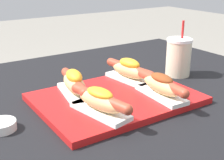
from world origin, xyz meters
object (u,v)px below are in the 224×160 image
Objects in this scene: serving_tray at (116,98)px; drink_cup at (179,57)px; hot_dog_1 at (161,86)px; sauce_bowl at (1,125)px; hot_dog_0 at (100,101)px; hot_dog_3 at (129,70)px; hot_dog_2 at (74,84)px.

drink_cup reaches higher than serving_tray.
hot_dog_1 is (0.10, -0.08, 0.04)m from serving_tray.
sauce_bowl is at bearing -174.86° from drink_cup.
hot_dog_0 is 0.99× the size of hot_dog_3.
hot_dog_0 reaches higher than serving_tray.
hot_dog_2 is 0.99× the size of hot_dog_3.
drink_cup is (0.40, 0.00, 0.01)m from hot_dog_2.
hot_dog_3 is at bearing 37.07° from hot_dog_0.
hot_dog_2 is at bearing 89.40° from hot_dog_0.
drink_cup reaches higher than hot_dog_3.
serving_tray is at bearing -167.95° from drink_cup.
serving_tray is at bearing -34.30° from hot_dog_2.
hot_dog_0 is 0.20m from hot_dog_1.
hot_dog_3 is at bearing 36.87° from serving_tray.
hot_dog_0 reaches higher than sauce_bowl.
hot_dog_2 is (0.00, 0.14, 0.00)m from hot_dog_0.
sauce_bowl is (-0.32, 0.01, 0.00)m from serving_tray.
drink_cup is at bearing 0.11° from hot_dog_2.
sauce_bowl is (-0.22, 0.08, -0.04)m from hot_dog_0.
serving_tray is 0.14m from hot_dog_3.
hot_dog_1 is 3.05× the size of sauce_bowl.
drink_cup is at bearing 19.00° from hot_dog_0.
hot_dog_2 is at bearing 144.22° from hot_dog_1.
sauce_bowl is at bearing -165.85° from hot_dog_2.
serving_tray is 2.10× the size of hot_dog_2.
hot_dog_2 is 0.23m from sauce_bowl.
serving_tray is at bearing -1.78° from sauce_bowl.
hot_dog_3 is at bearing 3.70° from hot_dog_2.
hot_dog_1 is 1.10× the size of drink_cup.
hot_dog_2 is 1.09× the size of drink_cup.
hot_dog_2 is (-0.10, 0.07, 0.04)m from serving_tray.
hot_dog_0 and hot_dog_1 have the same top height.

